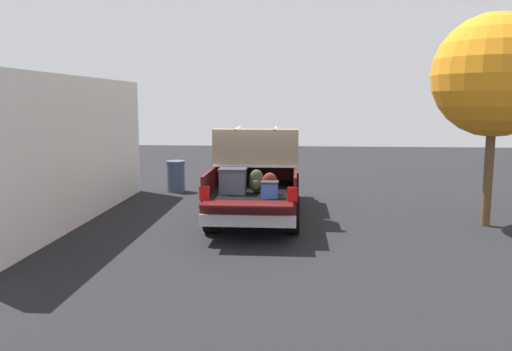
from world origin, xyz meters
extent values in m
plane|color=black|center=(0.00, 0.00, 0.00)|extent=(40.00, 40.00, 0.00)
cube|color=#470F0F|center=(0.00, 0.00, 0.62)|extent=(5.50, 1.92, 0.45)
cube|color=black|center=(-1.20, 0.00, 0.87)|extent=(2.80, 1.80, 0.04)
cube|color=#470F0F|center=(-1.20, 0.93, 1.10)|extent=(2.80, 0.06, 0.50)
cube|color=#470F0F|center=(-1.20, -0.93, 1.10)|extent=(2.80, 0.06, 0.50)
cube|color=#470F0F|center=(0.17, 0.00, 1.10)|extent=(0.06, 1.80, 0.50)
cube|color=#470F0F|center=(-2.88, 0.00, 0.87)|extent=(0.55, 1.80, 0.04)
cube|color=#B2B2B7|center=(-0.43, 0.00, 1.37)|extent=(1.25, 1.92, 0.04)
cube|color=#470F0F|center=(1.35, 0.00, 1.10)|extent=(2.30, 1.92, 0.50)
cube|color=#2D3842|center=(1.25, 0.00, 1.64)|extent=(1.94, 1.76, 0.57)
cube|color=#470F0F|center=(2.70, 0.00, 1.04)|extent=(0.40, 1.82, 0.38)
cube|color=#B2B2B7|center=(-2.72, 0.00, 0.52)|extent=(0.24, 1.92, 0.24)
cube|color=red|center=(-2.62, 0.88, 1.03)|extent=(0.06, 0.20, 0.28)
cube|color=red|center=(-2.62, -0.88, 1.03)|extent=(0.06, 0.20, 0.28)
cylinder|color=black|center=(1.75, 0.88, 0.42)|extent=(0.83, 0.30, 0.83)
cylinder|color=black|center=(1.75, -0.88, 0.42)|extent=(0.83, 0.30, 0.83)
cylinder|color=black|center=(-1.75, 0.88, 0.42)|extent=(0.83, 0.30, 0.83)
cylinder|color=black|center=(-1.75, -0.88, 0.42)|extent=(0.83, 0.30, 0.83)
cube|color=#474C56|center=(-1.86, 0.40, 1.14)|extent=(0.40, 0.55, 0.49)
cube|color=#31353C|center=(-1.86, 0.40, 1.41)|extent=(0.44, 0.59, 0.05)
ellipsoid|color=#384728|center=(-1.69, -0.10, 1.14)|extent=(0.20, 0.33, 0.50)
ellipsoid|color=#384728|center=(-1.80, -0.10, 1.06)|extent=(0.09, 0.23, 0.22)
ellipsoid|color=maroon|center=(-1.89, -0.39, 1.12)|extent=(0.20, 0.34, 0.46)
ellipsoid|color=maroon|center=(-2.00, -0.39, 1.05)|extent=(0.09, 0.24, 0.20)
cube|color=#3359B2|center=(-2.30, -0.41, 1.04)|extent=(0.26, 0.34, 0.30)
cube|color=#262628|center=(-2.30, -0.41, 1.21)|extent=(0.28, 0.36, 0.04)
cube|color=#84705B|center=(-0.43, 0.00, 1.60)|extent=(0.94, 1.99, 0.42)
cube|color=#84705B|center=(-0.82, 0.00, 2.01)|extent=(0.16, 1.99, 0.40)
cube|color=#84705B|center=(-0.38, 0.90, 1.92)|extent=(0.70, 0.20, 0.22)
cube|color=#84705B|center=(-0.38, -0.90, 1.92)|extent=(0.70, 0.20, 0.22)
cube|color=yellow|center=(-0.43, 0.45, 2.22)|extent=(1.04, 0.03, 0.02)
cube|color=yellow|center=(-0.43, -0.45, 2.22)|extent=(1.04, 0.03, 0.02)
cube|color=silver|center=(-0.99, 4.19, 1.71)|extent=(8.41, 0.36, 3.42)
cylinder|color=brown|center=(-0.67, -5.32, 1.30)|extent=(0.20, 0.20, 2.60)
sphere|color=orange|center=(-0.67, -5.32, 3.42)|extent=(2.74, 2.74, 2.74)
cylinder|color=#3F4C66|center=(3.22, 2.85, 0.45)|extent=(0.56, 0.56, 0.90)
cylinder|color=#3F4C66|center=(3.22, 2.85, 0.94)|extent=(0.60, 0.60, 0.08)
camera|label=1|loc=(-12.58, -0.93, 2.86)|focal=35.89mm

